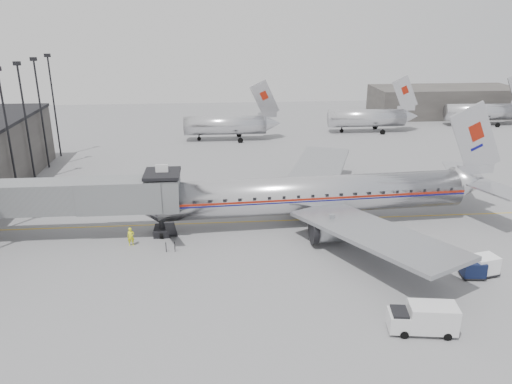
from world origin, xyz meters
The scene contains 12 objects.
ground centered at (0.00, 0.00, 0.00)m, with size 160.00×160.00×0.00m, color slate.
hangar centered at (45.00, 60.00, 3.00)m, with size 30.00×12.00×6.00m, color #3A3634.
apron_line centered at (3.00, 6.00, 0.01)m, with size 0.15×60.00×0.01m, color gold.
jet_bridge centered at (-16.66, 3.67, 4.18)m, with size 21.00×6.20×7.10m.
distant_aircraft_near centered at (-1.79, 42.00, 2.73)m, with size 16.39×3.20×10.26m.
distant_aircraft_mid centered at (24.21, 46.00, 2.73)m, with size 16.39×3.20×10.26m.
distant_aircraft_far centered at (48.21, 50.00, 2.73)m, with size 16.39×3.20×10.26m.
airliner centered at (6.78, 5.21, 3.13)m, with size 39.35×36.39×12.44m.
service_van centered at (10.05, -14.29, 1.13)m, with size 4.77×2.41×2.15m.
baggage_cart_navy centered at (17.23, -7.33, 0.78)m, with size 2.01×1.61×1.47m.
baggage_cart_white centered at (18.33, -6.96, 0.92)m, with size 2.50×2.10×1.72m.
ramp_worker centered at (-12.00, 1.27, 0.91)m, with size 0.66×0.43×1.81m, color yellow.
Camera 1 is at (-3.87, -42.36, 20.85)m, focal length 35.00 mm.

